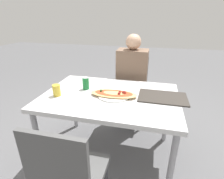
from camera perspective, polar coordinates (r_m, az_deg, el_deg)
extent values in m
plane|color=#59595B|center=(2.08, -0.52, -20.04)|extent=(14.00, 14.00, 0.00)
cube|color=silver|center=(1.68, -0.61, -2.38)|extent=(1.28, 0.88, 0.04)
cylinder|color=#99999E|center=(1.81, -22.87, -15.84)|extent=(0.05, 0.05, 0.68)
cylinder|color=#99999E|center=(1.55, 18.76, -22.96)|extent=(0.05, 0.05, 0.68)
cylinder|color=#99999E|center=(2.35, -12.18, -4.81)|extent=(0.05, 0.05, 0.68)
cylinder|color=#99999E|center=(2.16, 17.47, -8.19)|extent=(0.05, 0.05, 0.68)
cube|color=#4C4C4C|center=(2.39, 6.33, -0.94)|extent=(0.40, 0.40, 0.04)
cube|color=#4C4C4C|center=(2.48, 7.17, 5.83)|extent=(0.38, 0.03, 0.44)
cylinder|color=#38383D|center=(2.34, 9.66, -8.31)|extent=(0.03, 0.03, 0.43)
cylinder|color=#38383D|center=(2.38, 1.42, -7.40)|extent=(0.03, 0.03, 0.43)
cylinder|color=#38383D|center=(2.63, 10.29, -4.50)|extent=(0.03, 0.03, 0.43)
cylinder|color=#38383D|center=(2.67, 2.99, -3.76)|extent=(0.03, 0.03, 0.43)
cube|color=#4C4C4C|center=(1.32, -12.19, -25.16)|extent=(0.40, 0.40, 0.04)
cube|color=#4C4C4C|center=(1.04, -18.06, -23.38)|extent=(0.38, 0.03, 0.44)
cylinder|color=#38383D|center=(1.65, -14.57, -24.94)|extent=(0.03, 0.03, 0.43)
cylinder|color=#2D2D38|center=(2.37, 7.71, -7.18)|extent=(0.10, 0.10, 0.47)
cylinder|color=#2D2D38|center=(2.39, 3.64, -6.74)|extent=(0.10, 0.10, 0.47)
cube|color=brown|center=(2.26, 6.56, 5.75)|extent=(0.38, 0.25, 0.56)
sphere|color=tan|center=(2.17, 7.03, 15.19)|extent=(0.18, 0.18, 0.18)
cylinder|color=white|center=(1.65, 0.57, -1.90)|extent=(0.30, 0.30, 0.01)
ellipsoid|color=#E0AD66|center=(1.64, 0.57, -1.37)|extent=(0.44, 0.20, 0.02)
ellipsoid|color=#B24223|center=(1.64, 0.57, -1.17)|extent=(0.36, 0.17, 0.01)
sphere|color=#335928|center=(1.67, -3.57, -0.39)|extent=(0.03, 0.03, 0.03)
sphere|color=maroon|center=(1.64, 2.59, -0.78)|extent=(0.03, 0.03, 0.03)
sphere|color=maroon|center=(1.63, 3.86, -0.91)|extent=(0.03, 0.03, 0.03)
sphere|color=maroon|center=(1.63, 4.06, -1.02)|extent=(0.03, 0.03, 0.03)
sphere|color=maroon|center=(1.61, 2.31, -1.34)|extent=(0.03, 0.03, 0.03)
cylinder|color=#197233|center=(1.80, -8.56, 2.00)|extent=(0.07, 0.07, 0.12)
cylinder|color=silver|center=(1.78, -8.68, 3.88)|extent=(0.06, 0.06, 0.00)
cylinder|color=gold|center=(1.72, -17.64, -0.25)|extent=(0.07, 0.07, 0.11)
cube|color=#332D28|center=(1.68, 16.18, -2.39)|extent=(0.44, 0.29, 0.01)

